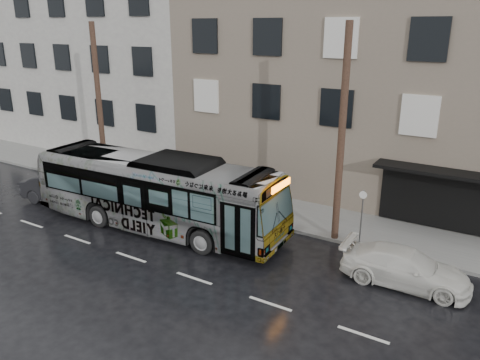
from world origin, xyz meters
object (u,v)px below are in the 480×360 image
object	(u,v)px
utility_pole_rear	(99,107)
sign_post	(361,217)
utility_pole_front	(342,137)
white_sedan	(405,267)
dark_sedan	(65,189)
bus	(156,192)

from	to	relation	value
utility_pole_rear	sign_post	size ratio (longest dim) A/B	3.75
utility_pole_front	white_sedan	world-z (taller)	utility_pole_front
sign_post	white_sedan	size ratio (longest dim) A/B	0.53
dark_sedan	bus	bearing A→B (deg)	-95.16
utility_pole_front	white_sedan	size ratio (longest dim) A/B	1.98
white_sedan	utility_pole_rear	bearing A→B (deg)	81.14
white_sedan	utility_pole_front	bearing A→B (deg)	56.43
utility_pole_front	utility_pole_rear	bearing A→B (deg)	180.00
utility_pole_rear	sign_post	bearing A→B (deg)	0.00
utility_pole_front	sign_post	bearing A→B (deg)	0.00
utility_pole_front	sign_post	distance (m)	3.48
bus	white_sedan	world-z (taller)	bus
utility_pole_front	white_sedan	xyz separation A→B (m)	(3.43, -2.11, -3.99)
bus	sign_post	bearing A→B (deg)	-74.29
utility_pole_rear	white_sedan	world-z (taller)	utility_pole_rear
utility_pole_front	utility_pole_rear	distance (m)	14.00
sign_post	bus	distance (m)	9.12
sign_post	dark_sedan	xyz separation A→B (m)	(-14.81, -3.13, -0.56)
white_sedan	dark_sedan	xyz separation A→B (m)	(-17.14, -1.02, 0.13)
utility_pole_rear	dark_sedan	world-z (taller)	utility_pole_rear
utility_pole_front	utility_pole_rear	size ratio (longest dim) A/B	1.00
white_sedan	dark_sedan	size ratio (longest dim) A/B	0.95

